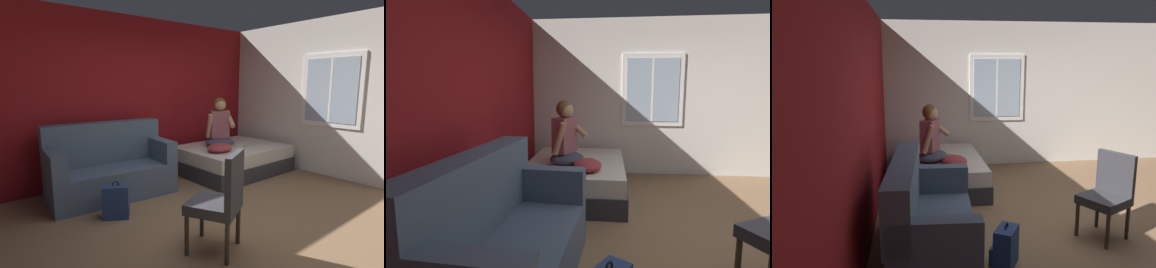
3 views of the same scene
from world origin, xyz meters
The scene contains 10 objects.
ground_plane centered at (0.00, 0.00, 0.00)m, with size 40.00×40.00×0.00m, color brown.
wall_back_accent centered at (0.00, 2.57, 1.35)m, with size 10.39×0.16×2.70m, color maroon.
wall_side_with_window centered at (2.77, 0.01, 1.35)m, with size 0.19×6.39×2.70m.
bed centered at (1.58, 1.60, 0.24)m, with size 1.90×1.39×0.48m.
couch centered at (-0.65, 1.89, 0.39)m, with size 1.75×0.93×1.04m.
side_chair centered at (-0.45, -0.18, 0.53)m, with size 0.62×0.62×0.98m.
person_seated centered at (1.36, 1.72, 0.84)m, with size 0.66×0.62×0.88m.
backpack centered at (-0.91, 1.13, 0.19)m, with size 0.35×0.34×0.46m.
throw_pillow centered at (1.06, 1.40, 0.55)m, with size 0.48×0.36×0.14m, color #993338.
cell_phone centered at (1.66, 1.38, 0.48)m, with size 0.07×0.14×0.01m, color #B7B7BC.
Camera 1 is at (-2.34, -2.10, 1.60)m, focal length 28.00 mm.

